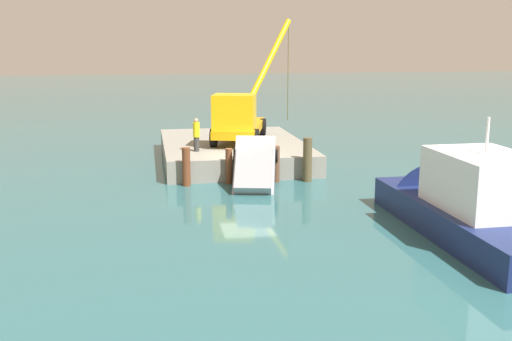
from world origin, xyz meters
name	(u,v)px	position (x,y,z in m)	size (l,w,h in m)	color
ground	(247,180)	(0.00, 0.00, 0.00)	(200.00, 200.00, 0.00)	#2D6066
dock	(233,151)	(-5.08, 0.00, 0.55)	(10.85, 7.71, 1.09)	gray
crane_truck	(239,117)	(-4.54, 0.32, 2.52)	(9.04, 6.21, 6.91)	orange
dock_worker	(196,135)	(-2.25, -2.25, 1.95)	(0.34, 0.34, 1.69)	#343434
salvaged_car	(254,176)	(1.90, -0.01, 0.61)	(4.27, 2.81, 3.47)	#99999E
moored_yacht	(451,208)	(8.25, 6.25, 0.54)	(11.18, 3.46, 5.64)	navy
piling_near	(186,167)	(0.66, -2.97, 0.90)	(0.37, 0.37, 1.80)	brown
piling_mid	(229,166)	(0.58, -0.97, 0.84)	(0.32, 0.32, 1.68)	brown
piling_far	(275,164)	(0.59, 1.26, 0.87)	(0.39, 0.39, 1.73)	brown
piling_end	(307,160)	(0.73, 2.79, 1.05)	(0.43, 0.43, 2.11)	brown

